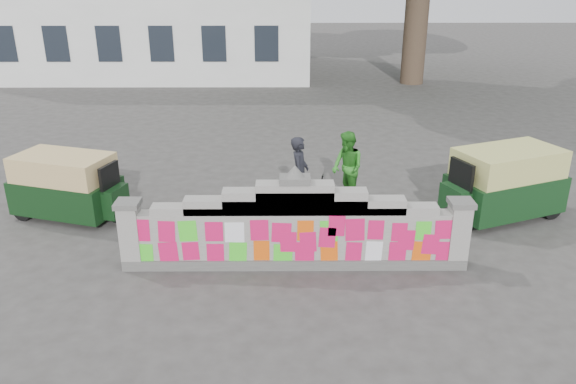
# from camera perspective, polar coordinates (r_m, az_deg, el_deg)

# --- Properties ---
(ground) EXTENTS (100.00, 100.00, 0.00)m
(ground) POSITION_cam_1_polar(r_m,az_deg,el_deg) (10.70, 0.67, -7.48)
(ground) COLOR #383533
(ground) RESTS_ON ground
(parapet_wall) EXTENTS (6.48, 0.44, 2.01)m
(parapet_wall) POSITION_cam_1_polar(r_m,az_deg,el_deg) (10.34, 0.68, -3.88)
(parapet_wall) COLOR #4C4C49
(parapet_wall) RESTS_ON ground
(cyclist_bike) EXTENTS (1.91, 0.88, 0.96)m
(cyclist_bike) POSITION_cam_1_polar(r_m,az_deg,el_deg) (12.46, 1.16, -0.60)
(cyclist_bike) COLOR black
(cyclist_bike) RESTS_ON ground
(cyclist_rider) EXTENTS (0.47, 0.64, 1.64)m
(cyclist_rider) POSITION_cam_1_polar(r_m,az_deg,el_deg) (12.33, 1.17, 0.84)
(cyclist_rider) COLOR black
(cyclist_rider) RESTS_ON ground
(pedestrian) EXTENTS (0.94, 1.03, 1.71)m
(pedestrian) POSITION_cam_1_polar(r_m,az_deg,el_deg) (13.30, 6.04, 2.48)
(pedestrian) COLOR #2C8223
(pedestrian) RESTS_ON ground
(rickshaw_left) EXTENTS (2.68, 1.82, 1.44)m
(rickshaw_left) POSITION_cam_1_polar(r_m,az_deg,el_deg) (13.36, -21.43, 0.64)
(rickshaw_left) COLOR black
(rickshaw_left) RESTS_ON ground
(rickshaw_right) EXTENTS (2.92, 2.15, 1.57)m
(rickshaw_right) POSITION_cam_1_polar(r_m,az_deg,el_deg) (13.29, 21.03, 0.90)
(rickshaw_right) COLOR black
(rickshaw_right) RESTS_ON ground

